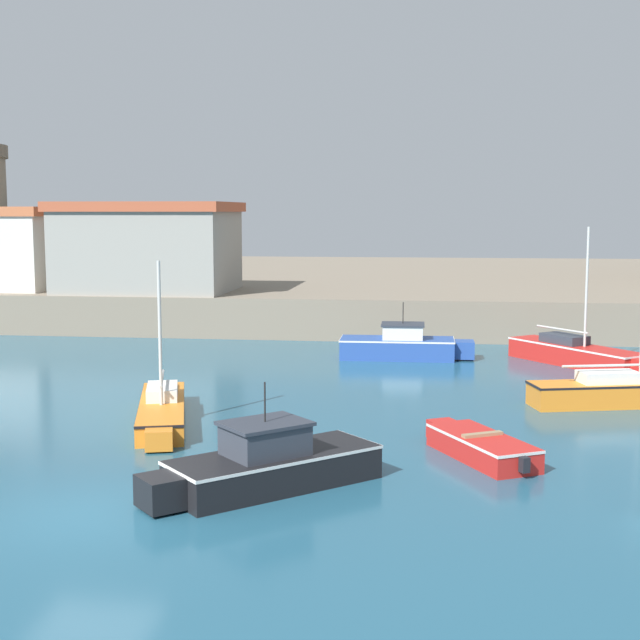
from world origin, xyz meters
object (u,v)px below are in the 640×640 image
(sailboat_orange_5, at_px, (628,391))
(dinghy_red_7, at_px, (480,445))
(motorboat_blue_6, at_px, (402,345))
(harbor_shed_near_wharf, at_px, (5,248))
(sailboat_orange_1, at_px, (162,409))
(harbor_shed_far_end, at_px, (149,246))
(sailboat_red_4, at_px, (577,353))
(motorboat_black_3, at_px, (267,464))

(sailboat_orange_5, distance_m, dinghy_red_7, 8.48)
(motorboat_blue_6, xyz_separation_m, dinghy_red_7, (2.54, -15.11, -0.24))
(harbor_shed_near_wharf, bearing_deg, sailboat_orange_5, -29.17)
(sailboat_orange_1, distance_m, dinghy_red_7, 9.50)
(motorboat_blue_6, bearing_deg, sailboat_orange_5, -47.59)
(harbor_shed_far_end, bearing_deg, sailboat_red_4, -23.15)
(sailboat_orange_1, xyz_separation_m, motorboat_black_3, (4.27, -5.82, 0.16))
(sailboat_orange_1, relative_size, dinghy_red_7, 1.65)
(motorboat_blue_6, height_order, harbor_shed_far_end, harbor_shed_far_end)
(sailboat_orange_1, height_order, motorboat_black_3, sailboat_orange_1)
(harbor_shed_far_end, bearing_deg, motorboat_blue_6, -30.36)
(sailboat_red_4, relative_size, harbor_shed_near_wharf, 1.11)
(motorboat_blue_6, bearing_deg, harbor_shed_far_end, 149.64)
(motorboat_black_3, bearing_deg, sailboat_orange_1, 126.23)
(sailboat_orange_5, relative_size, harbor_shed_near_wharf, 1.23)
(dinghy_red_7, xyz_separation_m, harbor_shed_far_end, (-16.14, 23.08, 4.04))
(sailboat_orange_5, height_order, harbor_shed_far_end, harbor_shed_far_end)
(harbor_shed_near_wharf, height_order, harbor_shed_far_end, harbor_shed_far_end)
(harbor_shed_far_end, bearing_deg, sailboat_orange_5, -37.51)
(sailboat_orange_5, bearing_deg, harbor_shed_near_wharf, 150.83)
(sailboat_red_4, xyz_separation_m, harbor_shed_far_end, (-20.69, 8.85, 3.86))
(motorboat_black_3, bearing_deg, sailboat_orange_5, 45.35)
(sailboat_orange_1, relative_size, harbor_shed_near_wharf, 1.19)
(sailboat_orange_1, relative_size, motorboat_black_3, 1.30)
(sailboat_orange_5, relative_size, motorboat_blue_6, 1.21)
(motorboat_black_3, relative_size, sailboat_orange_5, 0.74)
(sailboat_orange_1, bearing_deg, dinghy_red_7, -16.28)
(sailboat_orange_1, height_order, sailboat_red_4, sailboat_red_4)
(sailboat_orange_5, relative_size, dinghy_red_7, 1.71)
(sailboat_orange_1, xyz_separation_m, harbor_shed_near_wharf, (-15.02, 20.45, 3.85))
(sailboat_red_4, bearing_deg, sailboat_orange_5, -86.31)
(motorboat_black_3, xyz_separation_m, sailboat_red_4, (9.40, 17.39, -0.05))
(motorboat_blue_6, height_order, dinghy_red_7, motorboat_blue_6)
(motorboat_blue_6, relative_size, harbor_shed_far_end, 0.63)
(motorboat_black_3, bearing_deg, harbor_shed_near_wharf, 126.29)
(sailboat_red_4, height_order, sailboat_orange_5, sailboat_red_4)
(sailboat_red_4, relative_size, sailboat_orange_5, 0.90)
(dinghy_red_7, bearing_deg, motorboat_black_3, -146.94)
(sailboat_red_4, height_order, dinghy_red_7, sailboat_red_4)
(dinghy_red_7, distance_m, harbor_shed_near_wharf, 33.65)
(sailboat_orange_5, distance_m, harbor_shed_far_end, 26.96)
(motorboat_black_3, distance_m, harbor_shed_near_wharf, 32.80)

